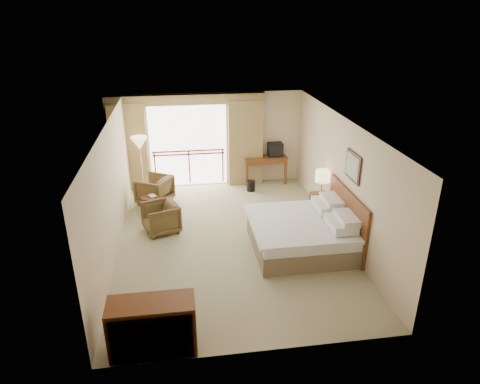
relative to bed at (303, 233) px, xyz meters
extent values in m
plane|color=#988F69|center=(-1.50, 0.60, -0.38)|extent=(7.00, 7.00, 0.00)
plane|color=white|center=(-1.50, 0.60, 2.32)|extent=(7.00, 7.00, 0.00)
plane|color=beige|center=(-1.50, 4.10, 0.97)|extent=(5.00, 0.00, 5.00)
plane|color=beige|center=(-1.50, -2.90, 0.97)|extent=(5.00, 0.00, 5.00)
plane|color=beige|center=(-4.00, 0.60, 0.97)|extent=(0.00, 7.00, 7.00)
plane|color=beige|center=(1.00, 0.60, 0.97)|extent=(0.00, 7.00, 7.00)
plane|color=white|center=(-2.30, 4.08, 0.82)|extent=(2.40, 0.00, 2.40)
cube|color=#A1190D|center=(-2.30, 4.06, 0.57)|extent=(2.09, 0.03, 0.04)
cube|color=#A1190D|center=(-2.30, 4.06, 0.67)|extent=(2.09, 0.03, 0.04)
cube|color=#A1190D|center=(-3.29, 4.06, 0.17)|extent=(0.04, 0.03, 1.00)
cube|color=#A1190D|center=(-2.30, 4.06, 0.17)|extent=(0.04, 0.03, 1.00)
cube|color=#A1190D|center=(-1.31, 4.06, 0.17)|extent=(0.04, 0.03, 1.00)
cube|color=olive|center=(-3.95, 3.95, 0.87)|extent=(1.00, 0.26, 2.50)
cube|color=olive|center=(-0.65, 3.95, 0.87)|extent=(1.00, 0.26, 2.50)
cube|color=olive|center=(-2.30, 3.98, 2.17)|extent=(4.40, 0.22, 0.28)
cube|color=silver|center=(-0.20, 4.07, 1.97)|extent=(0.50, 0.04, 0.50)
cube|color=brown|center=(-0.05, 0.00, -0.18)|extent=(2.05, 2.00, 0.40)
cube|color=white|center=(-0.05, 0.00, 0.12)|extent=(2.01, 1.96, 0.22)
cube|color=white|center=(-0.10, 0.00, 0.25)|extent=(2.09, 2.06, 0.08)
cube|color=white|center=(0.65, -0.45, 0.40)|extent=(0.50, 0.75, 0.18)
cube|color=white|center=(0.65, 0.45, 0.40)|extent=(0.50, 0.75, 0.18)
cube|color=white|center=(0.78, -0.45, 0.52)|extent=(0.40, 0.70, 0.14)
cube|color=white|center=(0.78, 0.45, 0.52)|extent=(0.40, 0.70, 0.14)
cube|color=#5A2811|center=(0.96, 0.00, 0.27)|extent=(0.06, 2.10, 1.30)
cube|color=black|center=(0.98, 0.00, 1.47)|extent=(0.03, 0.72, 0.60)
cube|color=silver|center=(0.96, 0.00, 1.47)|extent=(0.01, 0.60, 0.48)
cube|color=#5A2811|center=(0.84, 1.36, -0.06)|extent=(0.48, 0.56, 0.63)
cylinder|color=tan|center=(0.84, 1.41, 0.29)|extent=(0.14, 0.14, 0.04)
cylinder|color=tan|center=(0.84, 1.41, 0.48)|extent=(0.03, 0.03, 0.36)
cylinder|color=#FFE5B2|center=(0.84, 1.41, 0.74)|extent=(0.34, 0.34, 0.28)
cube|color=black|center=(0.79, 1.21, 0.29)|extent=(0.17, 0.14, 0.08)
cube|color=#5A2811|center=(-0.06, 3.94, 0.43)|extent=(1.27, 0.61, 0.05)
cube|color=#5A2811|center=(-0.64, 3.68, 0.01)|extent=(0.06, 0.06, 0.78)
cube|color=#5A2811|center=(0.52, 3.68, 0.01)|extent=(0.06, 0.06, 0.78)
cube|color=#5A2811|center=(-0.64, 4.21, 0.01)|extent=(0.06, 0.06, 0.78)
cube|color=#5A2811|center=(0.52, 4.21, 0.01)|extent=(0.06, 0.06, 0.78)
cube|color=#5A2811|center=(-0.06, 4.21, 0.10)|extent=(1.16, 0.03, 0.58)
cube|color=#5A2811|center=(-0.06, 3.67, 0.34)|extent=(1.16, 0.03, 0.13)
cube|color=black|center=(0.24, 3.94, 0.64)|extent=(0.43, 0.34, 0.39)
cube|color=black|center=(0.24, 3.78, 0.64)|extent=(0.39, 0.02, 0.32)
cylinder|color=black|center=(-0.41, 3.94, 0.58)|extent=(0.14, 0.14, 0.27)
cylinder|color=white|center=(-0.26, 3.89, 0.50)|extent=(0.09, 0.09, 0.10)
cylinder|color=black|center=(-0.58, 3.33, -0.23)|extent=(0.29, 0.29, 0.30)
imported|color=#4D391B|center=(-3.28, 2.89, -0.38)|extent=(1.12, 1.11, 0.75)
imported|color=#4D391B|center=(-3.08, 1.23, -0.38)|extent=(0.98, 0.96, 0.70)
cylinder|color=black|center=(-3.36, 2.17, 0.10)|extent=(0.45, 0.45, 0.04)
cylinder|color=black|center=(-3.36, 2.17, -0.14)|extent=(0.05, 0.05, 0.45)
cylinder|color=black|center=(-3.36, 2.17, -0.36)|extent=(0.32, 0.32, 0.03)
imported|color=white|center=(-3.36, 2.17, 0.12)|extent=(0.23, 0.25, 0.02)
cylinder|color=tan|center=(-3.60, 3.33, -0.36)|extent=(0.28, 0.28, 0.03)
cylinder|color=tan|center=(-3.60, 3.33, 0.37)|extent=(0.03, 0.03, 1.50)
cone|color=#FFE5B2|center=(-3.60, 3.33, 1.18)|extent=(0.44, 0.44, 0.35)
cube|color=#5A2811|center=(-3.10, -2.60, 0.06)|extent=(1.31, 0.54, 0.87)
cube|color=black|center=(-3.10, -2.88, 0.06)|extent=(1.20, 0.02, 0.76)
camera|label=1|loc=(-2.53, -7.87, 4.47)|focal=32.00mm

